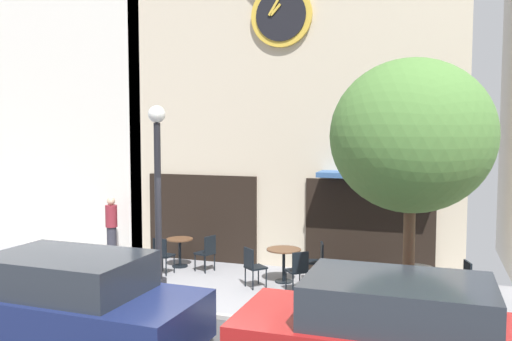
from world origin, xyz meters
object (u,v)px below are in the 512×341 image
Objects in this scene: street_tree at (411,137)px; cafe_chair_corner at (454,289)px; cafe_chair_by_entrance at (298,268)px; cafe_table_near_door at (284,257)px; cafe_chair_near_tree at (207,250)px; parked_car_navy at (68,304)px; cafe_table_center at (180,247)px; cafe_chair_under_awning at (462,280)px; cafe_table_leftmost at (418,280)px; cafe_chair_facing_wall at (252,264)px; cafe_chair_mid_row at (162,253)px; street_lamp at (158,200)px; cafe_chair_near_lamp at (318,258)px; pedestrian_maroon at (112,226)px; parked_car_red at (397,338)px.

cafe_chair_corner is (0.78, 0.97, -2.85)m from street_tree.
cafe_table_near_door is at bearing 128.07° from cafe_chair_by_entrance.
cafe_chair_near_tree is 0.21× the size of parked_car_navy.
street_tree is 5.23× the size of cafe_chair_near_tree.
cafe_chair_under_awning is at bearing -8.03° from cafe_table_center.
cafe_table_leftmost is at bearing -13.21° from cafe_table_near_door.
cafe_chair_facing_wall is 2.44m from cafe_chair_mid_row.
cafe_chair_near_lamp is (2.95, 2.14, -1.50)m from street_lamp.
cafe_chair_near_lamp is 5.88m from parked_car_navy.
street_tree reaches higher than cafe_chair_mid_row.
street_tree is 5.23× the size of cafe_chair_corner.
cafe_table_center is (-5.75, 2.64, -2.88)m from street_tree.
cafe_chair_corner and cafe_chair_near_tree have the same top height.
cafe_table_center is 0.81m from cafe_chair_mid_row.
cafe_chair_facing_wall is 1.04m from cafe_chair_by_entrance.
cafe_table_center is 0.81× the size of cafe_chair_near_lamp.
cafe_chair_by_entrance reaches higher than cafe_table_near_door.
cafe_chair_mid_row is at bearing -169.57° from cafe_chair_near_lamp.
cafe_chair_near_lamp is at bearing 152.18° from cafe_chair_corner.
cafe_table_leftmost is 2.48m from cafe_chair_near_lamp.
cafe_chair_near_lamp is at bearing 77.84° from cafe_chair_by_entrance.
parked_car_navy reaches higher than cafe_chair_corner.
cafe_table_near_door is 3.84m from cafe_chair_under_awning.
cafe_chair_by_entrance is (-0.21, -0.99, 0.00)m from cafe_chair_near_lamp.
cafe_chair_facing_wall is (-0.53, -0.66, -0.05)m from cafe_table_near_door.
street_lamp is 6.36m from cafe_chair_under_awning.
cafe_chair_near_tree is at bearing 160.24° from cafe_chair_by_entrance.
pedestrian_maroon reaches higher than cafe_chair_facing_wall.
cafe_chair_near_lamp and cafe_chair_near_tree have the same top height.
cafe_chair_corner is 3.17m from cafe_chair_by_entrance.
parked_car_red is at bearing -48.96° from cafe_chair_facing_wall.
cafe_chair_corner is at bearing -10.01° from cafe_chair_by_entrance.
pedestrian_maroon is (-5.61, 1.40, 0.33)m from cafe_chair_by_entrance.
cafe_table_leftmost is 0.87m from cafe_chair_under_awning.
street_tree is (5.08, -0.37, 1.35)m from street_lamp.
cafe_chair_mid_row is (-6.76, 0.13, 0.00)m from cafe_chair_under_awning.
parked_car_red is at bearing -103.57° from cafe_chair_under_awning.
parked_car_navy is at bearing -114.48° from cafe_table_near_door.
cafe_chair_under_awning and cafe_chair_facing_wall have the same top height.
cafe_chair_by_entrance is (1.04, 0.01, 0.00)m from cafe_chair_facing_wall.
cafe_table_leftmost is (5.20, 1.10, -1.51)m from street_lamp.
street_lamp is at bearing -63.54° from cafe_chair_mid_row.
cafe_table_center is 0.81× the size of cafe_chair_by_entrance.
cafe_table_near_door is at bearing -7.41° from cafe_chair_near_tree.
cafe_table_near_door is 1.04× the size of cafe_table_leftmost.
cafe_chair_by_entrance is (2.73, 1.15, -1.50)m from street_lamp.
cafe_chair_facing_wall reaches higher than cafe_table_near_door.
cafe_chair_near_tree is at bearing 172.59° from cafe_table_near_door.
parked_car_navy is at bearing -144.28° from cafe_chair_under_awning.
parked_car_red is at bearing -92.11° from cafe_table_leftmost.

